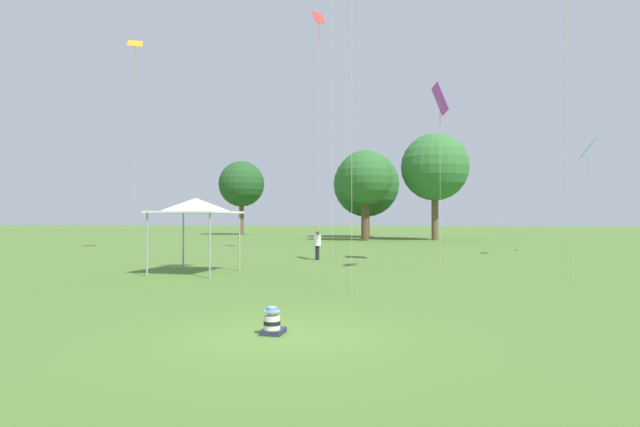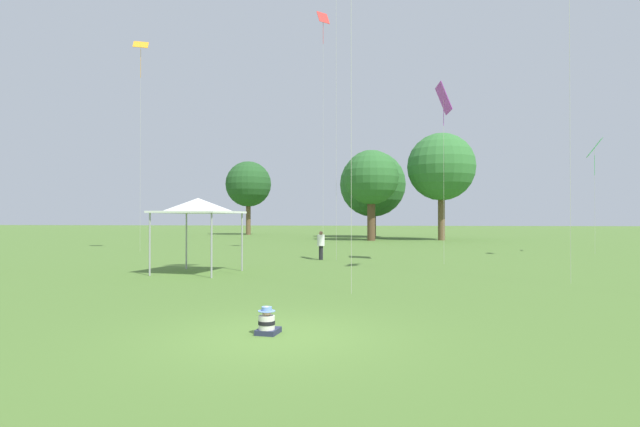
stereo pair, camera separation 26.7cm
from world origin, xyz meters
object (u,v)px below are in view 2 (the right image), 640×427
seated_toddler (267,323)px  kite_7 (444,100)px  canopy_tent (198,206)px  distant_tree_1 (441,167)px  kite_6 (141,54)px  person_standing_0 (321,243)px  kite_2 (323,31)px  distant_tree_0 (248,184)px  distant_tree_2 (373,184)px  kite_3 (594,149)px  distant_tree_3 (371,178)px

seated_toddler → kite_7: 17.94m
canopy_tent → distant_tree_1: distant_tree_1 is taller
seated_toddler → distant_tree_1: size_ratio=0.05×
kite_6 → kite_7: 20.82m
person_standing_0 → kite_2: kite_2 is taller
canopy_tent → kite_6: size_ratio=0.24×
distant_tree_0 → distant_tree_2: distant_tree_2 is taller
kite_3 → distant_tree_3: distant_tree_3 is taller
kite_6 → distant_tree_3: bearing=75.6°
canopy_tent → distant_tree_0: (-11.62, 47.43, 4.25)m
kite_7 → distant_tree_0: 47.39m
person_standing_0 → distant_tree_3: (1.83, 23.96, 5.42)m
distant_tree_1 → distant_tree_2: 10.00m
canopy_tent → distant_tree_1: (12.96, 33.08, 4.79)m
person_standing_0 → distant_tree_0: 43.61m
canopy_tent → kite_7: (10.28, 5.42, 5.23)m
kite_3 → kite_6: (-29.10, -1.84, 6.70)m
distant_tree_0 → seated_toddler: bearing=-73.5°
seated_toddler → distant_tree_3: bearing=96.2°
distant_tree_0 → distant_tree_3: 23.90m
distant_tree_1 → distant_tree_2: size_ratio=1.08×
distant_tree_1 → distant_tree_3: 7.46m
seated_toddler → distant_tree_2: size_ratio=0.05×
kite_2 → distant_tree_2: 28.37m
seated_toddler → person_standing_0: bearing=101.3°
canopy_tent → kite_2: bearing=75.0°
kite_2 → distant_tree_1: kite_2 is taller
canopy_tent → distant_tree_3: 31.88m
seated_toddler → distant_tree_2: distant_tree_2 is taller
kite_6 → distant_tree_1: 30.88m
kite_3 → distant_tree_3: (-14.47, 17.38, -0.22)m
distant_tree_1 → kite_7: bearing=-95.5°
person_standing_0 → distant_tree_1: size_ratio=0.14×
canopy_tent → kite_3: 24.84m
seated_toddler → distant_tree_3: size_ratio=0.06×
kite_7 → distant_tree_3: size_ratio=0.95×
person_standing_0 → canopy_tent: bearing=152.7°
person_standing_0 → distant_tree_3: 24.63m
distant_tree_3 → distant_tree_1: bearing=15.3°
canopy_tent → kite_7: size_ratio=0.38×
kite_3 → kite_2: bearing=-27.5°
kite_6 → distant_tree_2: 32.24m
kite_3 → seated_toddler: bearing=27.0°
kite_3 → person_standing_0: bearing=-8.8°
kite_3 → distant_tree_1: distant_tree_1 is taller
kite_7 → kite_6: bearing=110.8°
seated_toddler → kite_3: kite_3 is taller
seated_toddler → kite_2: 26.92m
kite_3 → distant_tree_3: 22.62m
seated_toddler → distant_tree_1: 44.35m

